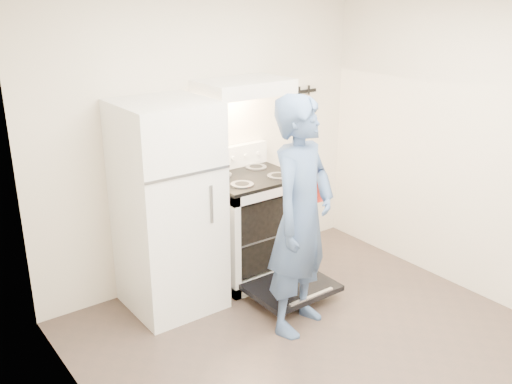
# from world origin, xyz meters

# --- Properties ---
(floor) EXTENTS (3.60, 3.60, 0.00)m
(floor) POSITION_xyz_m (0.00, 0.00, 0.00)
(floor) COLOR #4A3B33
(floor) RESTS_ON ground
(back_wall) EXTENTS (3.20, 0.02, 2.50)m
(back_wall) POSITION_xyz_m (0.00, 1.80, 1.25)
(back_wall) COLOR beige
(back_wall) RESTS_ON ground
(refrigerator) EXTENTS (0.70, 0.70, 1.70)m
(refrigerator) POSITION_xyz_m (-0.58, 1.45, 0.85)
(refrigerator) COLOR white
(refrigerator) RESTS_ON floor
(stove_body) EXTENTS (0.76, 0.65, 0.92)m
(stove_body) POSITION_xyz_m (0.23, 1.48, 0.46)
(stove_body) COLOR white
(stove_body) RESTS_ON floor
(cooktop) EXTENTS (0.76, 0.65, 0.03)m
(cooktop) POSITION_xyz_m (0.23, 1.48, 0.94)
(cooktop) COLOR black
(cooktop) RESTS_ON stove_body
(backsplash) EXTENTS (0.76, 0.07, 0.20)m
(backsplash) POSITION_xyz_m (0.23, 1.76, 1.05)
(backsplash) COLOR white
(backsplash) RESTS_ON cooktop
(oven_door) EXTENTS (0.70, 0.54, 0.04)m
(oven_door) POSITION_xyz_m (0.23, 0.88, 0.12)
(oven_door) COLOR black
(oven_door) RESTS_ON floor
(oven_rack) EXTENTS (0.60, 0.52, 0.01)m
(oven_rack) POSITION_xyz_m (0.23, 1.48, 0.44)
(oven_rack) COLOR slate
(oven_rack) RESTS_ON stove_body
(range_hood) EXTENTS (0.76, 0.50, 0.12)m
(range_hood) POSITION_xyz_m (0.23, 1.55, 1.71)
(range_hood) COLOR white
(range_hood) RESTS_ON back_wall
(knife_strip) EXTENTS (0.40, 0.02, 0.03)m
(knife_strip) POSITION_xyz_m (1.05, 1.79, 1.55)
(knife_strip) COLOR black
(knife_strip) RESTS_ON back_wall
(pizza_stone) EXTENTS (0.35, 0.35, 0.02)m
(pizza_stone) POSITION_xyz_m (0.30, 1.50, 0.45)
(pizza_stone) COLOR #97764D
(pizza_stone) RESTS_ON oven_rack
(tea_kettle) EXTENTS (0.20, 0.17, 0.25)m
(tea_kettle) POSITION_xyz_m (-0.03, 1.59, 1.07)
(tea_kettle) COLOR #B7B7BC
(tea_kettle) RESTS_ON cooktop
(utensil_jar) EXTENTS (0.11, 0.11, 0.13)m
(utensil_jar) POSITION_xyz_m (0.55, 1.22, 1.05)
(utensil_jar) COLOR silver
(utensil_jar) RESTS_ON cooktop
(person) EXTENTS (0.77, 0.64, 1.81)m
(person) POSITION_xyz_m (0.05, 0.58, 0.90)
(person) COLOR #344A7B
(person) RESTS_ON floor
(dutch_oven) EXTENTS (0.34, 0.27, 0.23)m
(dutch_oven) POSITION_xyz_m (0.32, 0.79, 1.00)
(dutch_oven) COLOR red
(dutch_oven) RESTS_ON person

